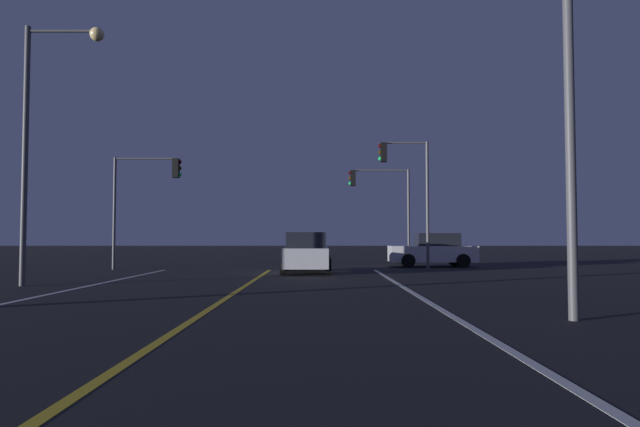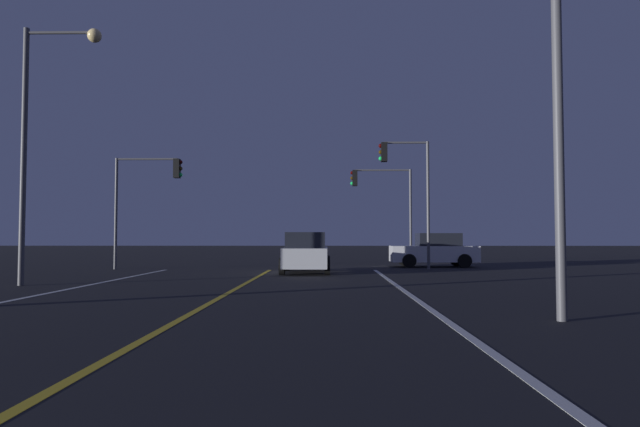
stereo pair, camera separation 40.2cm
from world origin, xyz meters
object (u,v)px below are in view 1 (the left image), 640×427
traffic_light_near_left (147,186)px  street_lamp_right_near (543,65)px  car_ahead_far (307,253)px  traffic_light_far_right (379,193)px  street_lamp_left_mid (44,119)px  car_crossing_side (433,251)px  traffic_light_near_right (405,176)px

traffic_light_near_left → street_lamp_right_near: (12.18, -15.75, 0.73)m
car_ahead_far → traffic_light_far_right: 9.45m
street_lamp_left_mid → traffic_light_near_left: bearing=86.9°
car_crossing_side → car_ahead_far: (-6.31, -4.80, 0.00)m
car_crossing_side → car_ahead_far: 7.93m
traffic_light_near_right → traffic_light_near_left: (-12.10, 0.00, -0.46)m
traffic_light_near_right → traffic_light_near_left: bearing=-0.0°
traffic_light_near_left → street_lamp_right_near: bearing=-52.3°
traffic_light_far_right → traffic_light_near_right: bearing=96.5°
car_crossing_side → traffic_light_far_right: traffic_light_far_right is taller
traffic_light_far_right → street_lamp_right_near: size_ratio=0.74×
car_ahead_far → traffic_light_near_right: bearing=-61.5°
traffic_light_far_right → street_lamp_right_near: street_lamp_right_near is taller
car_ahead_far → street_lamp_left_mid: size_ratio=0.53×
car_crossing_side → street_lamp_right_near: street_lamp_right_near is taller
car_ahead_far → traffic_light_far_right: size_ratio=0.80×
traffic_light_near_left → traffic_light_far_right: 12.72m
car_crossing_side → traffic_light_near_left: size_ratio=0.82×
traffic_light_near_right → street_lamp_left_mid: bearing=34.8°
traffic_light_near_left → traffic_light_far_right: bearing=25.6°
car_ahead_far → traffic_light_near_right: size_ratio=0.72×
traffic_light_near_left → traffic_light_far_right: size_ratio=0.98×
street_lamp_right_near → car_ahead_far: bearing=-70.7°
street_lamp_right_near → traffic_light_far_right: bearing=-88.1°
car_ahead_far → street_lamp_right_near: size_ratio=0.60×
car_ahead_far → street_lamp_right_near: bearing=-160.7°
traffic_light_near_left → street_lamp_left_mid: 8.84m
traffic_light_near_left → street_lamp_left_mid: bearing=-93.1°
traffic_light_near_right → car_crossing_side: bearing=-127.1°
traffic_light_near_right → street_lamp_left_mid: size_ratio=0.74×
street_lamp_right_near → street_lamp_left_mid: size_ratio=0.89×
car_ahead_far → traffic_light_far_right: bearing=-26.3°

